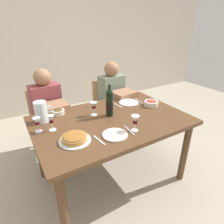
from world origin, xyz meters
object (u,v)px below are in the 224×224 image
at_px(water_pitcher, 41,113).
at_px(salad_bowl, 151,103).
at_px(dinner_plate_left_setting, 129,103).
at_px(diner_left, 51,115).
at_px(wine_glass_right_diner, 94,106).
at_px(chair_left, 46,117).
at_px(chair_right, 107,105).
at_px(dining_table, 111,127).
at_px(dinner_plate_right_setting, 115,135).
at_px(baked_tart, 75,138).
at_px(diner_right, 116,102).
at_px(wine_glass_centre, 51,120).
at_px(wine_glass_left_diner, 135,120).
at_px(wine_glass_spare, 37,122).
at_px(wine_bottle, 110,103).
at_px(olive_bowl, 58,112).

bearing_deg(water_pitcher, salad_bowl, -11.53).
xyz_separation_m(dinner_plate_left_setting, diner_left, (-0.82, 0.44, -0.15)).
relative_size(wine_glass_right_diner, chair_left, 0.16).
distance_m(salad_bowl, diner_left, 1.20).
distance_m(chair_left, chair_right, 0.90).
bearing_deg(chair_right, wine_glass_right_diner, 47.13).
bearing_deg(diner_left, chair_right, -172.14).
distance_m(salad_bowl, chair_right, 0.89).
distance_m(dining_table, dinner_plate_right_setting, 0.33).
bearing_deg(salad_bowl, wine_glass_right_diner, 170.10).
height_order(baked_tart, diner_right, diner_right).
relative_size(dining_table, baked_tart, 5.78).
relative_size(wine_glass_right_diner, diner_left, 0.12).
relative_size(dinner_plate_left_setting, diner_right, 0.20).
bearing_deg(dining_table, chair_right, 63.20).
bearing_deg(dinner_plate_right_setting, baked_tart, 163.70).
bearing_deg(wine_glass_centre, baked_tart, -67.75).
height_order(dining_table, chair_right, chair_right).
height_order(wine_glass_left_diner, wine_glass_spare, wine_glass_left_diner).
bearing_deg(wine_glass_left_diner, baked_tart, 167.54).
bearing_deg(wine_glass_centre, diner_left, 78.77).
distance_m(diner_left, diner_right, 0.90).
xyz_separation_m(salad_bowl, dinner_plate_left_setting, (-0.18, 0.19, -0.03)).
xyz_separation_m(baked_tart, dinner_plate_left_setting, (0.84, 0.43, -0.02)).
height_order(wine_glass_left_diner, chair_left, wine_glass_left_diner).
relative_size(wine_glass_centre, diner_right, 0.13).
bearing_deg(dinner_plate_right_setting, salad_bowl, 25.43).
xyz_separation_m(salad_bowl, wine_glass_centre, (-1.12, 0.03, 0.07)).
bearing_deg(wine_glass_left_diner, water_pitcher, 138.50).
relative_size(salad_bowl, dinner_plate_right_setting, 0.73).
relative_size(baked_tart, wine_glass_right_diner, 1.84).
xyz_separation_m(wine_bottle, chair_right, (0.42, 0.81, -0.40)).
relative_size(wine_glass_right_diner, wine_glass_centre, 0.97).
xyz_separation_m(chair_left, diner_left, (0.02, -0.24, 0.12)).
xyz_separation_m(dining_table, wine_bottle, (0.02, 0.07, 0.23)).
xyz_separation_m(wine_glass_left_diner, chair_right, (0.38, 1.18, -0.37)).
bearing_deg(water_pitcher, diner_left, 68.11).
bearing_deg(salad_bowl, chair_left, 139.40).
xyz_separation_m(water_pitcher, baked_tart, (0.15, -0.47, -0.06)).
distance_m(water_pitcher, baked_tart, 0.50).
height_order(wine_glass_left_diner, diner_left, diner_left).
bearing_deg(dining_table, water_pitcher, 154.69).
xyz_separation_m(dining_table, diner_left, (-0.44, 0.68, -0.05)).
bearing_deg(dinner_plate_right_setting, dinner_plate_left_setting, 45.43).
relative_size(dining_table, wine_glass_right_diner, 10.61).
distance_m(diner_left, chair_right, 0.91).
height_order(wine_glass_centre, wine_glass_spare, wine_glass_centre).
bearing_deg(wine_glass_right_diner, diner_left, 122.48).
relative_size(wine_glass_spare, chair_left, 0.16).
bearing_deg(wine_glass_spare, olive_bowl, 46.77).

